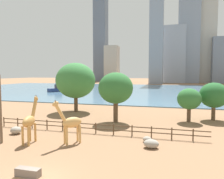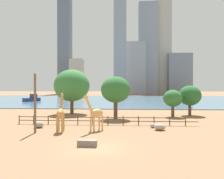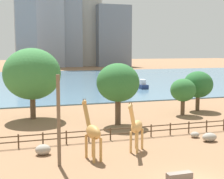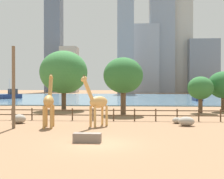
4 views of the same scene
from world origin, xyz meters
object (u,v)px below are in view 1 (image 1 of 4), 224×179
Objects in this scene: tree_left_large at (116,88)px; tree_left_small at (214,95)px; giraffe_companion at (71,123)px; tree_right_tall at (189,99)px; boulder_small at (147,139)px; utility_pole at (0,109)px; boulder_by_pole at (16,130)px; tree_center_broad at (76,81)px; feeding_trough at (28,172)px; boat_ferry at (57,89)px; boulder_near_fence at (151,144)px; giraffe_tall at (30,121)px; boat_sailboat at (205,96)px.

tree_left_small is (14.20, 5.27, -1.18)m from tree_left_large.
tree_right_tall is at bearing 178.15° from giraffe_companion.
tree_left_large is (-5.51, 8.19, 4.73)m from boulder_small.
utility_pole is 15.50m from tree_left_large.
tree_center_broad is (0.59, 15.75, 5.39)m from boulder_by_pole.
feeding_trough is at bearing -37.58° from utility_pole.
boat_ferry is at bearing 141.94° from tree_left_small.
boulder_near_fence reaches higher than boulder_small.
tree_left_small is (23.56, -1.29, -1.99)m from tree_center_broad.
boulder_near_fence is at bearing -71.80° from boulder_small.
boulder_near_fence is (8.11, 0.86, -1.79)m from giraffe_companion.
boulder_near_fence is 23.21m from tree_center_broad.
tree_left_large is (1.78, 18.09, 4.73)m from feeding_trough.
boulder_by_pole is (-3.72, 2.46, -1.87)m from giraffe_tall.
utility_pole reaches higher than giraffe_companion.
giraffe_companion is at bearing 13.48° from utility_pole.
boat_ferry is (-47.92, 37.51, -2.69)m from tree_left_small.
boulder_near_fence is 0.31× the size of boat_sailboat.
giraffe_companion is at bearing -135.32° from tree_left_small.
boulder_small is 0.14× the size of boat_ferry.
boulder_near_fence is 1.60× the size of boulder_small.
boat_sailboat is (11.46, 41.14, 0.61)m from boulder_small.
tree_right_tall is 1.06× the size of boat_sailboat.
utility_pole reaches higher than feeding_trough.
feeding_trough is at bearing -126.39° from boulder_small.
boat_sailboat is (23.20, 44.59, -1.41)m from giraffe_tall.
tree_right_tall is 59.47m from boat_ferry.
tree_center_broad is at bearing 133.13° from boulder_near_fence.
tree_center_broad is at bearing 90.81° from utility_pole.
giraffe_companion is (4.20, 0.87, -0.10)m from giraffe_tall.
tree_center_broad is 37.60m from boat_sailboat.
feeding_trough is (4.44, -6.44, -2.02)m from giraffe_tall.
boulder_small is 12.29m from feeding_trough.
giraffe_tall is at bearing -38.04° from giraffe_companion.
boulder_near_fence is at bearing -108.71° from tree_right_tall.
tree_left_large reaches higher than tree_right_tall.
tree_left_small is 0.87× the size of boat_ferry.
boulder_small is at bearing -113.80° from tree_right_tall.
feeding_trough is 18.78m from tree_left_large.
boulder_by_pole is (-16.03, 0.73, 0.02)m from boulder_near_fence.
utility_pole reaches higher than tree_left_small.
tree_left_large is (9.95, 9.19, 4.59)m from boulder_by_pole.
boulder_by_pole is at bearing -176.32° from boulder_small.
boulder_by_pole reaches higher than feeding_trough.
tree_left_large reaches higher than boulder_by_pole.
giraffe_tall is 5.28× the size of boulder_small.
boulder_small is 0.51× the size of feeding_trough.
boulder_by_pole is at bearing 132.54° from feeding_trough.
boat_ferry is at bearing 114.58° from boulder_by_pole.
boulder_small is at bearing -44.78° from tree_center_broad.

